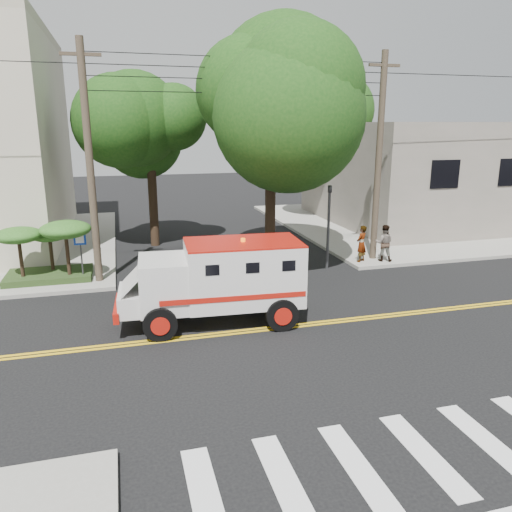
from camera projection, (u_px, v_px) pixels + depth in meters
name	position (u px, v px, depth m)	size (l,w,h in m)	color
ground	(285.00, 327.00, 15.32)	(100.00, 100.00, 0.00)	black
sidewalk_ne	(420.00, 222.00, 31.36)	(17.00, 17.00, 0.15)	gray
building_right	(440.00, 172.00, 31.42)	(14.00, 12.00, 6.00)	slate
utility_pole_left	(90.00, 167.00, 18.32)	(0.28, 0.28, 9.00)	#382D23
utility_pole_right	(379.00, 161.00, 21.57)	(0.28, 0.28, 9.00)	#382D23
tree_main	(284.00, 94.00, 19.77)	(6.08, 5.70, 9.85)	black
tree_left	(156.00, 131.00, 24.15)	(4.48, 4.20, 7.70)	black
tree_right	(340.00, 123.00, 30.74)	(4.80, 4.50, 8.20)	black
traffic_signal	(329.00, 218.00, 20.95)	(0.15, 0.18, 3.60)	#3F3F42
accessibility_sign	(81.00, 250.00, 19.13)	(0.45, 0.10, 2.02)	#3F3F42
palm_planter	(47.00, 242.00, 19.16)	(3.52, 2.63, 2.36)	#1E3314
armored_truck	(220.00, 278.00, 15.33)	(5.78, 2.59, 2.57)	silver
pedestrian_a	(361.00, 244.00, 21.91)	(0.59, 0.39, 1.61)	gray
pedestrian_b	(384.00, 243.00, 22.03)	(0.79, 0.62, 1.62)	gray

